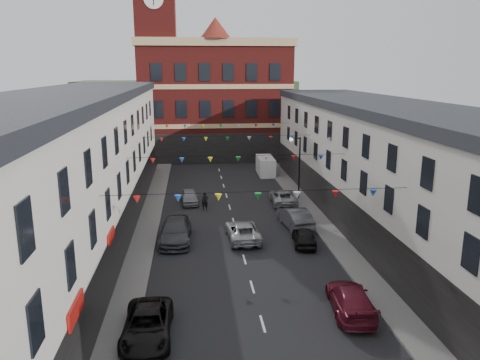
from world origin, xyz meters
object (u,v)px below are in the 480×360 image
object	(u,v)px
street_lamp	(297,159)
car_left_d	(176,231)
car_right_c	(351,300)
car_right_f	(283,197)
white_van	(265,166)
car_left_c	(147,325)
moving_car	(243,231)
car_right_d	(304,236)
car_left_e	(190,197)
pedestrian	(205,201)
car_right_e	(295,218)

from	to	relation	value
street_lamp	car_left_d	bearing A→B (deg)	-137.65
car_right_c	car_right_f	size ratio (longest dim) A/B	1.02
white_van	car_left_c	bearing A→B (deg)	-106.69
car_right_f	moving_car	bearing A→B (deg)	64.71
car_right_c	white_van	xyz separation A→B (m)	(0.67, 32.40, 0.33)
car_left_d	car_right_c	distance (m)	14.50
moving_car	white_van	xyz separation A→B (m)	(5.04, 21.40, 0.35)
car_right_c	car_right_d	distance (m)	9.51
car_left_e	car_right_c	distance (m)	22.55
street_lamp	car_left_e	xyz separation A→B (m)	(-10.15, -0.34, -3.26)
street_lamp	car_right_d	world-z (taller)	street_lamp
car_left_e	white_van	bearing A→B (deg)	48.57
car_left_c	car_left_e	xyz separation A→B (m)	(1.90, 22.34, -0.02)
white_van	pedestrian	distance (m)	15.72
street_lamp	car_right_e	distance (m)	8.74
car_right_e	moving_car	distance (m)	5.02
car_left_c	white_van	world-z (taller)	white_van
street_lamp	white_van	world-z (taller)	street_lamp
car_left_e	white_van	world-z (taller)	white_van
car_left_d	car_right_e	size ratio (longest dim) A/B	1.15
car_left_c	pedestrian	size ratio (longest dim) A/B	2.94
car_left_e	car_right_c	size ratio (longest dim) A/B	0.78
pedestrian	car_right_e	bearing A→B (deg)	-27.65
street_lamp	car_right_c	world-z (taller)	street_lamp
moving_car	pedestrian	size ratio (longest dim) A/B	2.99
car_left_d	car_right_c	bearing A→B (deg)	-48.75
car_right_e	white_van	size ratio (longest dim) A/B	1.02
street_lamp	car_left_d	world-z (taller)	street_lamp
car_left_e	pedestrian	bearing A→B (deg)	-63.55
street_lamp	car_left_d	distance (m)	15.38
car_right_c	car_right_f	bearing A→B (deg)	-84.47
car_left_c	car_left_e	size ratio (longest dim) A/B	1.27
street_lamp	car_right_c	size ratio (longest dim) A/B	1.24
car_left_d	moving_car	distance (m)	4.88
car_left_e	car_right_f	bearing A→B (deg)	-9.86
car_left_c	car_right_d	bearing A→B (deg)	47.75
car_right_d	pedestrian	world-z (taller)	pedestrian
car_right_c	car_right_f	xyz separation A→B (m)	(0.37, 20.01, -0.04)
car_right_d	car_right_f	world-z (taller)	car_right_f
car_right_e	moving_car	size ratio (longest dim) A/B	0.97
street_lamp	car_left_c	distance (m)	25.89
car_right_c	pedestrian	xyz separation A→B (m)	(-6.90, 18.63, 0.11)
car_left_c	car_right_e	size ratio (longest dim) A/B	1.01
car_right_c	street_lamp	bearing A→B (deg)	-88.49
car_left_c	car_right_c	distance (m)	10.24
car_right_e	street_lamp	bearing A→B (deg)	-109.58
car_right_e	moving_car	xyz separation A→B (m)	(-4.42, -2.38, -0.10)
street_lamp	car_right_f	distance (m)	3.82
car_right_d	car_right_f	distance (m)	10.52
street_lamp	white_van	distance (m)	11.50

